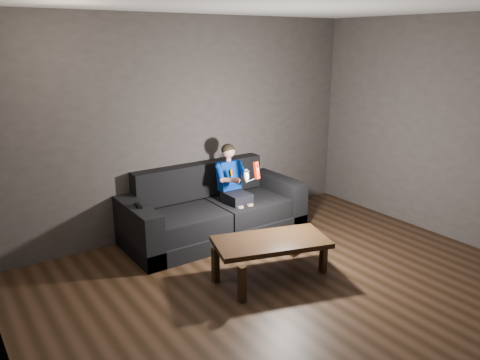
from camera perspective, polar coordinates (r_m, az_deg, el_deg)
floor at (r=4.54m, az=9.97°, el=-15.39°), size 5.00×5.00×0.00m
back_wall at (r=5.97m, az=-6.42°, el=6.53°), size 5.00×0.04×2.70m
left_wall at (r=2.89m, az=-26.92°, el=-6.30°), size 0.04×5.00×2.70m
sofa at (r=5.93m, az=-3.30°, el=-4.15°), size 2.26×0.98×0.88m
child at (r=5.87m, az=-0.87°, el=-0.02°), size 0.41×0.51×1.01m
wii_remote_red at (r=5.55m, az=2.03°, el=1.19°), size 0.06×0.08×0.21m
nunchuk_white at (r=5.48m, az=0.77°, el=0.56°), size 0.09×0.11×0.16m
wii_remote_black at (r=5.31m, az=-12.32°, el=-3.04°), size 0.06×0.17×0.03m
coffee_table at (r=4.88m, az=3.79°, el=-7.86°), size 1.28×0.90×0.42m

